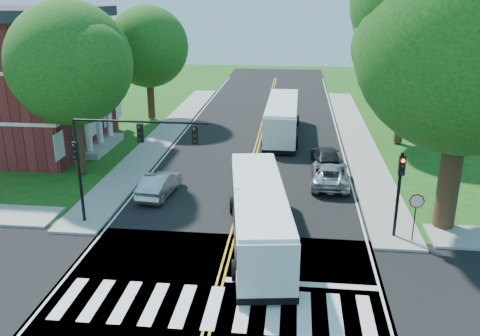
# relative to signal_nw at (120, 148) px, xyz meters

# --- Properties ---
(ground) EXTENTS (140.00, 140.00, 0.00)m
(ground) POSITION_rel_signal_nw_xyz_m (5.86, -6.43, -4.38)
(ground) COLOR #164A12
(ground) RESTS_ON ground
(road) EXTENTS (14.00, 96.00, 0.01)m
(road) POSITION_rel_signal_nw_xyz_m (5.86, 11.57, -4.37)
(road) COLOR black
(road) RESTS_ON ground
(cross_road) EXTENTS (60.00, 12.00, 0.01)m
(cross_road) POSITION_rel_signal_nw_xyz_m (5.86, -6.43, -4.37)
(cross_road) COLOR black
(cross_road) RESTS_ON ground
(center_line) EXTENTS (0.36, 70.00, 0.01)m
(center_line) POSITION_rel_signal_nw_xyz_m (5.86, 15.57, -4.36)
(center_line) COLOR gold
(center_line) RESTS_ON road
(edge_line_w) EXTENTS (0.12, 70.00, 0.01)m
(edge_line_w) POSITION_rel_signal_nw_xyz_m (-0.94, 15.57, -4.36)
(edge_line_w) COLOR silver
(edge_line_w) RESTS_ON road
(edge_line_e) EXTENTS (0.12, 70.00, 0.01)m
(edge_line_e) POSITION_rel_signal_nw_xyz_m (12.66, 15.57, -4.36)
(edge_line_e) COLOR silver
(edge_line_e) RESTS_ON road
(crosswalk) EXTENTS (12.60, 3.00, 0.01)m
(crosswalk) POSITION_rel_signal_nw_xyz_m (5.86, -6.93, -4.36)
(crosswalk) COLOR silver
(crosswalk) RESTS_ON road
(stop_bar) EXTENTS (6.60, 0.40, 0.01)m
(stop_bar) POSITION_rel_signal_nw_xyz_m (9.36, -4.83, -4.36)
(stop_bar) COLOR silver
(stop_bar) RESTS_ON road
(sidewalk_nw) EXTENTS (2.60, 40.00, 0.15)m
(sidewalk_nw) POSITION_rel_signal_nw_xyz_m (-2.44, 18.57, -4.30)
(sidewalk_nw) COLOR gray
(sidewalk_nw) RESTS_ON ground
(sidewalk_ne) EXTENTS (2.60, 40.00, 0.15)m
(sidewalk_ne) POSITION_rel_signal_nw_xyz_m (14.16, 18.57, -4.30)
(sidewalk_ne) COLOR gray
(sidewalk_ne) RESTS_ON ground
(tree_ne_big) EXTENTS (10.80, 10.80, 14.91)m
(tree_ne_big) POSITION_rel_signal_nw_xyz_m (16.86, 1.57, 5.24)
(tree_ne_big) COLOR #352015
(tree_ne_big) RESTS_ON ground
(tree_west_near) EXTENTS (8.00, 8.00, 11.40)m
(tree_west_near) POSITION_rel_signal_nw_xyz_m (-5.64, 7.57, 3.15)
(tree_west_near) COLOR #352015
(tree_west_near) RESTS_ON ground
(tree_west_far) EXTENTS (7.60, 7.60, 10.67)m
(tree_west_far) POSITION_rel_signal_nw_xyz_m (-5.14, 23.57, 2.62)
(tree_west_far) COLOR #352015
(tree_west_far) RESTS_ON ground
(tree_east_mid) EXTENTS (8.40, 8.40, 11.93)m
(tree_east_mid) POSITION_rel_signal_nw_xyz_m (17.36, 17.57, 3.48)
(tree_east_mid) COLOR #352015
(tree_east_mid) RESTS_ON ground
(tree_east_far) EXTENTS (7.20, 7.20, 10.34)m
(tree_east_far) POSITION_rel_signal_nw_xyz_m (18.36, 33.57, 2.48)
(tree_east_far) COLOR #352015
(tree_east_far) RESTS_ON ground
(signal_nw) EXTENTS (7.15, 0.46, 5.66)m
(signal_nw) POSITION_rel_signal_nw_xyz_m (0.00, 0.00, 0.00)
(signal_nw) COLOR black
(signal_nw) RESTS_ON ground
(signal_ne) EXTENTS (0.30, 0.46, 4.40)m
(signal_ne) POSITION_rel_signal_nw_xyz_m (14.06, 0.01, -1.41)
(signal_ne) COLOR black
(signal_ne) RESTS_ON ground
(stop_sign) EXTENTS (0.76, 0.08, 2.53)m
(stop_sign) POSITION_rel_signal_nw_xyz_m (14.86, -0.45, -2.35)
(stop_sign) COLOR black
(stop_sign) RESTS_ON ground
(bus_lead) EXTENTS (4.05, 11.64, 2.95)m
(bus_lead) POSITION_rel_signal_nw_xyz_m (7.23, -1.15, -2.81)
(bus_lead) COLOR white
(bus_lead) RESTS_ON road
(bus_follow) EXTENTS (2.98, 11.91, 3.07)m
(bus_follow) POSITION_rel_signal_nw_xyz_m (7.74, 18.89, -2.75)
(bus_follow) COLOR white
(bus_follow) RESTS_ON road
(hatchback) EXTENTS (1.95, 4.51, 1.44)m
(hatchback) POSITION_rel_signal_nw_xyz_m (0.72, 4.37, -3.65)
(hatchback) COLOR #A4A6AB
(hatchback) RESTS_ON road
(suv) EXTENTS (2.52, 5.18, 1.42)m
(suv) POSITION_rel_signal_nw_xyz_m (11.22, 7.41, -3.66)
(suv) COLOR #AFB1B6
(suv) RESTS_ON road
(dark_sedan) EXTENTS (2.22, 4.85, 1.38)m
(dark_sedan) POSITION_rel_signal_nw_xyz_m (11.18, 11.26, -3.68)
(dark_sedan) COLOR black
(dark_sedan) RESTS_ON road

